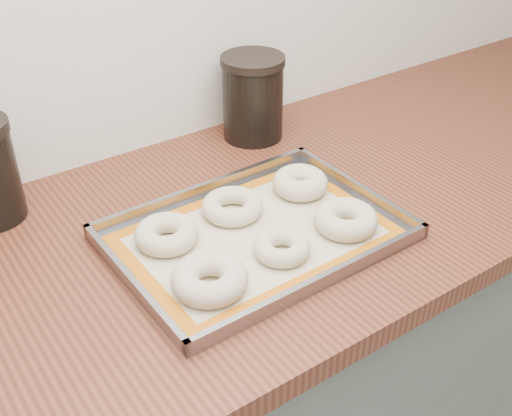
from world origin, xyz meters
TOP-DOWN VIEW (x-y plane):
  - countertop at (0.00, 1.68)m, footprint 3.06×0.68m
  - baking_tray at (0.10, 1.61)m, footprint 0.46×0.34m
  - baking_mat at (0.10, 1.61)m, footprint 0.42×0.30m
  - bagel_front_left at (-0.03, 1.54)m, footprint 0.14×0.14m
  - bagel_front_mid at (0.10, 1.54)m, footprint 0.11×0.11m
  - bagel_front_right at (0.23, 1.54)m, footprint 0.12×0.12m
  - bagel_back_left at (-0.03, 1.67)m, footprint 0.12×0.12m
  - bagel_back_mid at (0.10, 1.68)m, footprint 0.13×0.13m
  - bagel_back_right at (0.24, 1.67)m, footprint 0.12×0.12m
  - canister_right at (0.30, 1.91)m, footprint 0.13×0.13m

SIDE VIEW (x-z plane):
  - countertop at x=0.00m, z-range 0.86..0.90m
  - baking_mat at x=0.10m, z-range 0.90..0.91m
  - baking_tray at x=0.10m, z-range 0.89..0.92m
  - bagel_front_mid at x=0.10m, z-range 0.90..0.94m
  - bagel_back_mid at x=0.10m, z-range 0.90..0.94m
  - bagel_back_left at x=-0.03m, z-range 0.90..0.94m
  - bagel_front_right at x=0.23m, z-range 0.90..0.94m
  - bagel_back_right at x=0.24m, z-range 0.90..0.94m
  - bagel_front_left at x=-0.03m, z-range 0.90..0.94m
  - canister_right at x=0.30m, z-range 0.90..1.08m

